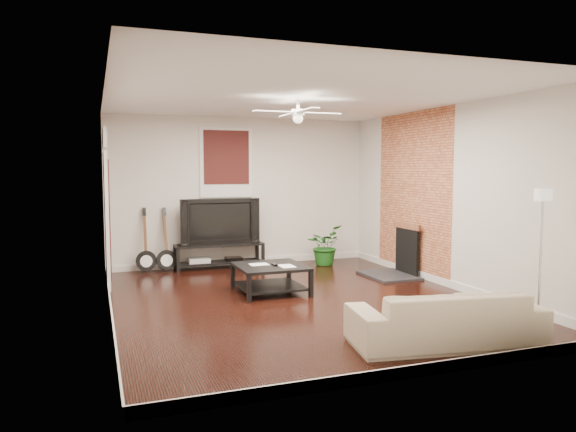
# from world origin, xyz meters

# --- Properties ---
(room) EXTENTS (5.01, 6.01, 2.81)m
(room) POSITION_xyz_m (0.00, 0.00, 1.40)
(room) COLOR black
(room) RESTS_ON ground
(brick_accent) EXTENTS (0.02, 2.20, 2.80)m
(brick_accent) POSITION_xyz_m (2.49, 1.00, 1.40)
(brick_accent) COLOR #AE5838
(brick_accent) RESTS_ON floor
(fireplace) EXTENTS (0.80, 1.10, 0.92)m
(fireplace) POSITION_xyz_m (2.20, 1.00, 0.46)
(fireplace) COLOR black
(fireplace) RESTS_ON floor
(window_back) EXTENTS (1.00, 0.06, 1.30)m
(window_back) POSITION_xyz_m (-0.30, 2.97, 1.95)
(window_back) COLOR #3B1110
(window_back) RESTS_ON wall_back
(door_left) EXTENTS (0.08, 1.00, 2.50)m
(door_left) POSITION_xyz_m (-2.46, 1.90, 1.25)
(door_left) COLOR white
(door_left) RESTS_ON wall_left
(tv_stand) EXTENTS (1.63, 0.44, 0.46)m
(tv_stand) POSITION_xyz_m (-0.50, 2.78, 0.23)
(tv_stand) COLOR black
(tv_stand) RESTS_ON floor
(tv) EXTENTS (1.46, 0.19, 0.84)m
(tv) POSITION_xyz_m (-0.50, 2.80, 0.88)
(tv) COLOR black
(tv) RESTS_ON tv_stand
(coffee_table) EXTENTS (0.98, 0.98, 0.41)m
(coffee_table) POSITION_xyz_m (-0.22, 0.56, 0.21)
(coffee_table) COLOR black
(coffee_table) RESTS_ON floor
(sofa) EXTENTS (2.08, 1.08, 0.58)m
(sofa) POSITION_xyz_m (0.77, -2.31, 0.29)
(sofa) COLOR tan
(sofa) RESTS_ON floor
(floor_lamp) EXTENTS (0.31, 0.31, 1.62)m
(floor_lamp) POSITION_xyz_m (2.12, -2.21, 0.81)
(floor_lamp) COLOR silver
(floor_lamp) RESTS_ON floor
(potted_plant) EXTENTS (0.90, 0.90, 0.76)m
(potted_plant) POSITION_xyz_m (1.46, 2.41, 0.38)
(potted_plant) COLOR #1B5E1A
(potted_plant) RESTS_ON floor
(guitar_left) EXTENTS (0.36, 0.26, 1.17)m
(guitar_left) POSITION_xyz_m (-1.82, 2.75, 0.58)
(guitar_left) COLOR black
(guitar_left) RESTS_ON floor
(guitar_right) EXTENTS (0.39, 0.29, 1.17)m
(guitar_right) POSITION_xyz_m (-1.47, 2.72, 0.58)
(guitar_right) COLOR black
(guitar_right) RESTS_ON floor
(ceiling_fan) EXTENTS (1.24, 1.24, 0.32)m
(ceiling_fan) POSITION_xyz_m (0.00, 0.00, 2.60)
(ceiling_fan) COLOR white
(ceiling_fan) RESTS_ON ceiling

